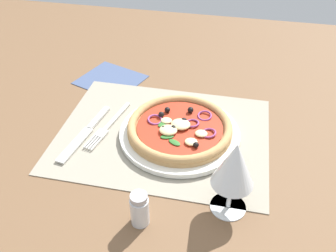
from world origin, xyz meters
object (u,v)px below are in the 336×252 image
object	(u,v)px
plate	(179,134)
pepper_shaker	(140,209)
fork	(107,127)
wine_glass	(234,167)
pizza	(180,128)
napkin	(111,79)
knife	(85,133)

from	to	relation	value
plate	pepper_shaker	bearing A→B (deg)	84.04
fork	wine_glass	world-z (taller)	wine_glass
plate	pizza	size ratio (longest dim) A/B	1.15
wine_glass	pepper_shaker	world-z (taller)	wine_glass
fork	pepper_shaker	bearing A→B (deg)	43.12
napkin	pepper_shaker	distance (cm)	47.37
pizza	plate	bearing A→B (deg)	-66.64
plate	napkin	size ratio (longest dim) A/B	1.67
plate	wine_glass	xyz separation A→B (cm)	(-11.97, 17.11, 9.16)
fork	wine_glass	distance (cm)	34.08
knife	pepper_shaker	size ratio (longest dim) A/B	2.99
plate	napkin	xyz separation A→B (cm)	(22.49, -19.49, -0.79)
pizza	fork	size ratio (longest dim) A/B	1.26
plate	wine_glass	bearing A→B (deg)	124.98
plate	fork	xyz separation A→B (cm)	(16.34, 0.68, -0.35)
fork	wine_glass	bearing A→B (deg)	71.43
plate	pepper_shaker	xyz separation A→B (cm)	(2.43, 23.32, 2.29)
fork	napkin	world-z (taller)	fork
pizza	fork	distance (cm)	16.48
wine_glass	napkin	size ratio (longest dim) A/B	0.95
pizza	knife	distance (cm)	20.80
plate	pizza	xyz separation A→B (cm)	(-0.01, 0.02, 1.67)
fork	pepper_shaker	world-z (taller)	pepper_shaker
knife	napkin	world-z (taller)	knife
knife	napkin	bearing A→B (deg)	-165.38
pizza	pepper_shaker	xyz separation A→B (cm)	(2.44, 23.30, 0.62)
pepper_shaker	fork	bearing A→B (deg)	-58.44
wine_glass	fork	bearing A→B (deg)	-30.13
pizza	wine_glass	world-z (taller)	wine_glass
plate	fork	world-z (taller)	plate
fork	wine_glass	xyz separation A→B (cm)	(-28.31, 16.43, 9.51)
pizza	napkin	xyz separation A→B (cm)	(22.50, -19.51, -2.46)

